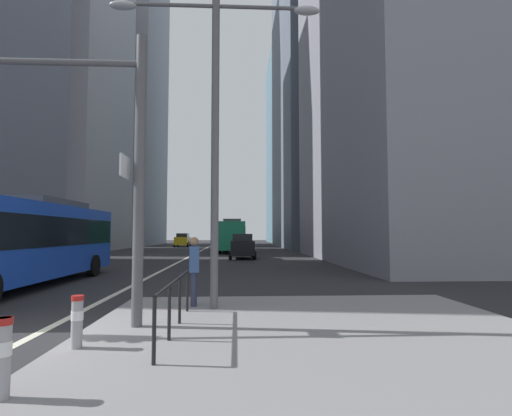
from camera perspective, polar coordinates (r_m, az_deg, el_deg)
ground_plane at (r=28.00m, az=-11.12°, el=-7.71°), size 160.00×160.00×0.00m
median_island at (r=7.09m, az=10.29°, el=-19.54°), size 9.00×10.00×0.15m
lane_centre_line at (r=37.91m, az=-8.94°, el=-6.64°), size 0.20×80.00×0.01m
office_tower_left_mid at (r=51.93m, az=-26.41°, el=16.14°), size 11.94×16.38×38.52m
office_tower_left_far at (r=73.56m, az=-19.22°, el=16.05°), size 13.25×17.94×53.10m
office_tower_right_mid at (r=61.62m, az=10.32°, el=21.31°), size 13.89×23.04×55.90m
office_tower_right_far at (r=84.16m, az=6.17°, el=8.73°), size 12.09×20.59×40.02m
city_bus_blue_oncoming at (r=16.78m, az=-30.92°, el=-3.76°), size 2.78×12.00×3.40m
city_bus_red_receding at (r=41.87m, az=-3.50°, el=-3.88°), size 2.75×11.05×3.40m
city_bus_red_distant at (r=62.66m, az=-3.84°, el=-3.80°), size 2.88×11.01×3.40m
car_oncoming_mid at (r=56.65m, az=-10.68°, el=-4.62°), size 2.04×4.34×1.94m
car_receding_near at (r=30.67m, az=-2.04°, el=-5.57°), size 2.07×4.19×1.94m
traffic_signal_gantry at (r=9.26m, az=-29.51°, el=9.91°), size 6.29×0.65×6.00m
street_lamp_post at (r=10.43m, az=-5.96°, el=14.59°), size 5.50×0.32×8.00m
bollard_left at (r=5.53m, az=-33.08°, el=-17.41°), size 0.20×0.20×0.91m
bollard_right at (r=7.25m, az=-24.68°, el=-14.48°), size 0.20×0.20×0.85m
pedestrian_railing at (r=7.80m, az=-11.74°, el=-12.13°), size 0.06×3.85×0.98m
pedestrian_waiting at (r=10.32m, az=-9.05°, el=-8.54°), size 0.30×0.42×1.76m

